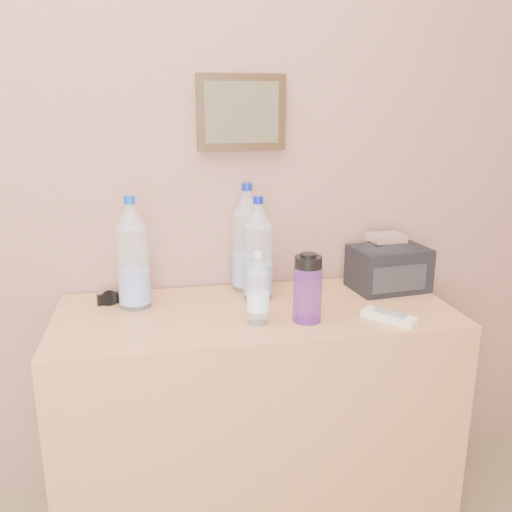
% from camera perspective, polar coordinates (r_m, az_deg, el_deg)
% --- Properties ---
extents(picture_frame, '(0.30, 0.03, 0.25)m').
position_cam_1_polar(picture_frame, '(1.88, -1.56, 14.87)').
color(picture_frame, '#382311').
rests_on(picture_frame, room_shell).
extents(dresser, '(1.27, 0.53, 0.79)m').
position_cam_1_polar(dresser, '(1.93, -0.04, -16.68)').
color(dresser, tan).
rests_on(dresser, ground).
extents(pet_large_a, '(0.10, 0.10, 0.36)m').
position_cam_1_polar(pet_large_a, '(1.76, -12.83, -0.33)').
color(pet_large_a, white).
rests_on(pet_large_a, dresser).
extents(pet_large_b, '(0.10, 0.10, 0.38)m').
position_cam_1_polar(pet_large_b, '(1.89, -0.94, 1.34)').
color(pet_large_b, silver).
rests_on(pet_large_b, dresser).
extents(pet_large_c, '(0.09, 0.09, 0.35)m').
position_cam_1_polar(pet_large_c, '(1.80, 0.21, 0.19)').
color(pet_large_c, white).
rests_on(pet_large_c, dresser).
extents(pet_small, '(0.06, 0.06, 0.22)m').
position_cam_1_polar(pet_small, '(1.61, 0.22, -3.84)').
color(pet_small, white).
rests_on(pet_small, dresser).
extents(nalgene_bottle, '(0.09, 0.09, 0.21)m').
position_cam_1_polar(nalgene_bottle, '(1.63, 5.45, -3.37)').
color(nalgene_bottle, '#551E80').
rests_on(nalgene_bottle, dresser).
extents(sunglasses, '(0.15, 0.09, 0.04)m').
position_cam_1_polar(sunglasses, '(1.86, -14.27, -4.21)').
color(sunglasses, black).
rests_on(sunglasses, dresser).
extents(ac_remote, '(0.15, 0.16, 0.02)m').
position_cam_1_polar(ac_remote, '(1.71, 13.86, -6.24)').
color(ac_remote, beige).
rests_on(ac_remote, dresser).
extents(toiletry_bag, '(0.27, 0.21, 0.17)m').
position_cam_1_polar(toiletry_bag, '(1.97, 13.78, -0.97)').
color(toiletry_bag, '#262529').
rests_on(toiletry_bag, dresser).
extents(foil_packet, '(0.12, 0.11, 0.02)m').
position_cam_1_polar(foil_packet, '(1.95, 13.52, 1.91)').
color(foil_packet, white).
rests_on(foil_packet, toiletry_bag).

